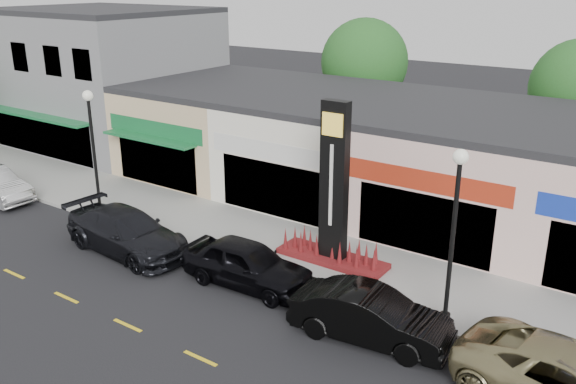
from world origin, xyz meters
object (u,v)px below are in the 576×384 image
object	(u,v)px
pylon_sign	(333,207)
car_dark_sedan	(127,232)
lamp_west_near	(93,140)
car_black_sedan	(247,264)
car_black_conv	(371,316)
lamp_east_near	(454,221)

from	to	relation	value
pylon_sign	car_dark_sedan	distance (m)	8.07
pylon_sign	lamp_west_near	bearing A→B (deg)	-171.23
car_dark_sedan	car_black_sedan	bearing A→B (deg)	-80.76
car_black_conv	lamp_west_near	bearing A→B (deg)	75.77
lamp_west_near	lamp_east_near	size ratio (longest dim) A/B	1.00
car_dark_sedan	car_black_conv	distance (m)	10.55
car_black_conv	car_black_sedan	bearing A→B (deg)	76.68
lamp_east_near	lamp_west_near	bearing A→B (deg)	180.00
lamp_west_near	car_dark_sedan	world-z (taller)	lamp_west_near
lamp_east_near	car_dark_sedan	xyz separation A→B (m)	(-12.10, -1.85, -2.66)
lamp_east_near	car_black_conv	distance (m)	3.66
lamp_west_near	lamp_east_near	bearing A→B (deg)	0.00
car_dark_sedan	lamp_east_near	bearing A→B (deg)	-77.36
lamp_east_near	car_dark_sedan	distance (m)	12.52
car_dark_sedan	car_black_sedan	world-z (taller)	car_dark_sedan
lamp_east_near	car_black_sedan	bearing A→B (deg)	-168.50
lamp_west_near	car_dark_sedan	size ratio (longest dim) A/B	0.97
pylon_sign	car_black_sedan	distance (m)	3.73
pylon_sign	car_dark_sedan	size ratio (longest dim) A/B	1.06
lamp_west_near	lamp_east_near	xyz separation A→B (m)	(16.00, 0.00, 0.00)
lamp_west_near	car_black_conv	bearing A→B (deg)	-7.62
car_black_conv	car_dark_sedan	bearing A→B (deg)	82.94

